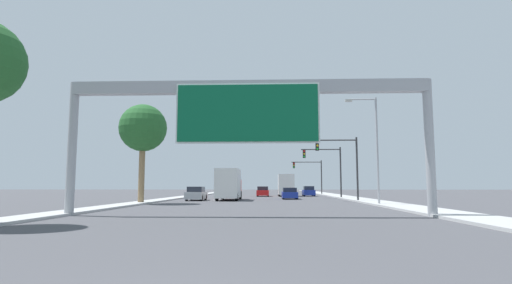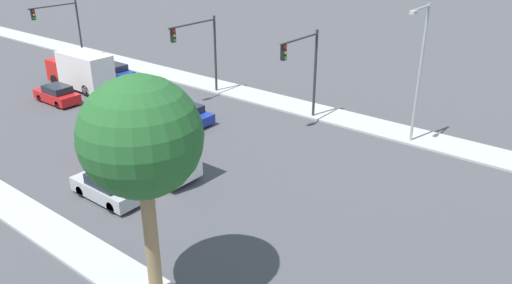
{
  "view_description": "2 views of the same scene",
  "coord_description": "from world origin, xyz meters",
  "px_view_note": "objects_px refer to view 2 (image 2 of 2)",
  "views": [
    {
      "loc": [
        1.32,
        -4.0,
        1.68
      ],
      "look_at": [
        0.0,
        29.79,
        5.35
      ],
      "focal_mm": 28.0,
      "sensor_mm": 36.0,
      "label": 1
    },
    {
      "loc": [
        -20.5,
        19.28,
        13.78
      ],
      "look_at": [
        -0.29,
        35.24,
        2.34
      ],
      "focal_mm": 35.0,
      "sensor_mm": 36.0,
      "label": 2
    }
  ],
  "objects_px": {
    "car_near_left": "(108,187)",
    "car_far_right": "(184,113)",
    "car_mid_right": "(57,95)",
    "traffic_light_near_intersection": "(305,63)",
    "palm_tree_background": "(141,139)",
    "street_lamp_right": "(419,65)",
    "truck_box_primary": "(81,71)",
    "car_mid_center": "(113,72)",
    "traffic_light_mid_block": "(202,44)",
    "traffic_light_far_intersection": "(63,21)",
    "truck_box_secondary": "(145,144)"
  },
  "relations": [
    {
      "from": "traffic_light_mid_block",
      "to": "truck_box_primary",
      "type": "bearing_deg",
      "value": 117.34
    },
    {
      "from": "palm_tree_background",
      "to": "street_lamp_right",
      "type": "height_order",
      "value": "street_lamp_right"
    },
    {
      "from": "car_near_left",
      "to": "car_mid_center",
      "type": "relative_size",
      "value": 0.95
    },
    {
      "from": "car_mid_center",
      "to": "car_far_right",
      "type": "bearing_deg",
      "value": -104.91
    },
    {
      "from": "traffic_light_far_intersection",
      "to": "street_lamp_right",
      "type": "height_order",
      "value": "street_lamp_right"
    },
    {
      "from": "car_mid_right",
      "to": "traffic_light_far_intersection",
      "type": "bearing_deg",
      "value": 53.97
    },
    {
      "from": "traffic_light_near_intersection",
      "to": "traffic_light_mid_block",
      "type": "bearing_deg",
      "value": 91.3
    },
    {
      "from": "traffic_light_near_intersection",
      "to": "truck_box_secondary",
      "type": "bearing_deg",
      "value": 166.21
    },
    {
      "from": "truck_box_primary",
      "to": "street_lamp_right",
      "type": "relative_size",
      "value": 0.79
    },
    {
      "from": "truck_box_primary",
      "to": "traffic_light_near_intersection",
      "type": "xyz_separation_m",
      "value": [
        5.37,
        -19.94,
        2.82
      ]
    },
    {
      "from": "car_near_left",
      "to": "palm_tree_background",
      "type": "distance_m",
      "value": 10.64
    },
    {
      "from": "car_mid_right",
      "to": "street_lamp_right",
      "type": "height_order",
      "value": "street_lamp_right"
    },
    {
      "from": "car_far_right",
      "to": "car_near_left",
      "type": "bearing_deg",
      "value": -154.63
    },
    {
      "from": "car_mid_right",
      "to": "car_far_right",
      "type": "relative_size",
      "value": 0.91
    },
    {
      "from": "car_near_left",
      "to": "traffic_light_mid_block",
      "type": "height_order",
      "value": "traffic_light_mid_block"
    },
    {
      "from": "traffic_light_near_intersection",
      "to": "palm_tree_background",
      "type": "xyz_separation_m",
      "value": [
        -19.45,
        -5.83,
        2.38
      ]
    },
    {
      "from": "car_far_right",
      "to": "truck_box_primary",
      "type": "bearing_deg",
      "value": 90.0
    },
    {
      "from": "car_near_left",
      "to": "car_far_right",
      "type": "height_order",
      "value": "car_near_left"
    },
    {
      "from": "truck_box_secondary",
      "to": "palm_tree_background",
      "type": "distance_m",
      "value": 12.46
    },
    {
      "from": "truck_box_primary",
      "to": "traffic_light_far_intersection",
      "type": "height_order",
      "value": "traffic_light_far_intersection"
    },
    {
      "from": "truck_box_secondary",
      "to": "traffic_light_far_intersection",
      "type": "xyz_separation_m",
      "value": [
        11.97,
        26.97,
        2.45
      ]
    },
    {
      "from": "car_far_right",
      "to": "traffic_light_near_intersection",
      "type": "height_order",
      "value": "traffic_light_near_intersection"
    },
    {
      "from": "car_mid_right",
      "to": "car_far_right",
      "type": "xyz_separation_m",
      "value": [
        3.5,
        -11.31,
        -0.04
      ]
    },
    {
      "from": "car_mid_right",
      "to": "car_mid_center",
      "type": "relative_size",
      "value": 0.93
    },
    {
      "from": "traffic_light_near_intersection",
      "to": "traffic_light_mid_block",
      "type": "relative_size",
      "value": 1.01
    },
    {
      "from": "car_mid_right",
      "to": "traffic_light_far_intersection",
      "type": "relative_size",
      "value": 0.7
    },
    {
      "from": "car_mid_right",
      "to": "traffic_light_near_intersection",
      "type": "relative_size",
      "value": 0.64
    },
    {
      "from": "truck_box_secondary",
      "to": "street_lamp_right",
      "type": "relative_size",
      "value": 0.82
    },
    {
      "from": "truck_box_secondary",
      "to": "truck_box_primary",
      "type": "bearing_deg",
      "value": 67.5
    },
    {
      "from": "car_near_left",
      "to": "car_far_right",
      "type": "bearing_deg",
      "value": 25.37
    },
    {
      "from": "palm_tree_background",
      "to": "street_lamp_right",
      "type": "bearing_deg",
      "value": -5.29
    },
    {
      "from": "car_near_left",
      "to": "car_mid_right",
      "type": "distance_m",
      "value": 17.73
    },
    {
      "from": "traffic_light_near_intersection",
      "to": "traffic_light_mid_block",
      "type": "height_order",
      "value": "traffic_light_near_intersection"
    },
    {
      "from": "street_lamp_right",
      "to": "car_near_left",
      "type": "bearing_deg",
      "value": 150.08
    },
    {
      "from": "traffic_light_mid_block",
      "to": "traffic_light_far_intersection",
      "type": "relative_size",
      "value": 1.08
    },
    {
      "from": "truck_box_secondary",
      "to": "palm_tree_background",
      "type": "bearing_deg",
      "value": -128.64
    },
    {
      "from": "car_far_right",
      "to": "car_mid_center",
      "type": "height_order",
      "value": "car_mid_center"
    },
    {
      "from": "car_near_left",
      "to": "street_lamp_right",
      "type": "bearing_deg",
      "value": -29.92
    },
    {
      "from": "car_near_left",
      "to": "car_mid_center",
      "type": "xyz_separation_m",
      "value": [
        14.0,
        18.13,
        0.0
      ]
    },
    {
      "from": "traffic_light_mid_block",
      "to": "traffic_light_far_intersection",
      "type": "xyz_separation_m",
      "value": [
        -0.17,
        20.0,
        -0.29
      ]
    },
    {
      "from": "car_far_right",
      "to": "truck_box_secondary",
      "type": "xyz_separation_m",
      "value": [
        -7.0,
        -4.0,
        1.09
      ]
    },
    {
      "from": "street_lamp_right",
      "to": "traffic_light_far_intersection",
      "type": "bearing_deg",
      "value": 92.36
    },
    {
      "from": "truck_box_secondary",
      "to": "traffic_light_near_intersection",
      "type": "bearing_deg",
      "value": -13.79
    },
    {
      "from": "car_far_right",
      "to": "traffic_light_far_intersection",
      "type": "relative_size",
      "value": 0.76
    },
    {
      "from": "car_near_left",
      "to": "car_far_right",
      "type": "distance_m",
      "value": 11.62
    },
    {
      "from": "car_mid_right",
      "to": "car_mid_center",
      "type": "distance_m",
      "value": 7.24
    },
    {
      "from": "car_near_left",
      "to": "street_lamp_right",
      "type": "height_order",
      "value": "street_lamp_right"
    },
    {
      "from": "truck_box_primary",
      "to": "truck_box_secondary",
      "type": "bearing_deg",
      "value": -112.5
    },
    {
      "from": "street_lamp_right",
      "to": "truck_box_primary",
      "type": "bearing_deg",
      "value": 103.27
    },
    {
      "from": "car_mid_center",
      "to": "street_lamp_right",
      "type": "xyz_separation_m",
      "value": [
        3.03,
        -27.93,
        4.71
      ]
    }
  ]
}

